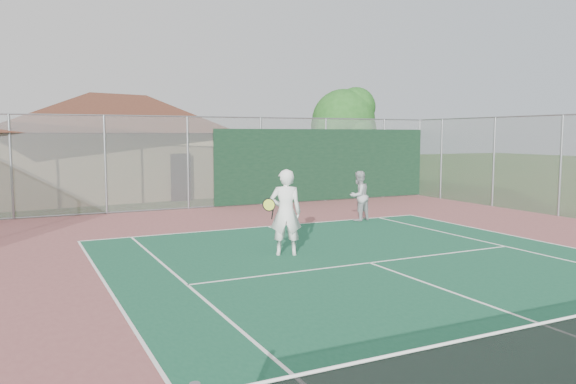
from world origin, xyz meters
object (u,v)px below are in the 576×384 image
at_px(player_white_front, 285,213).
at_px(player_grey_back, 359,196).
at_px(clubhouse, 118,135).
at_px(tree, 345,123).

distance_m(player_white_front, player_grey_back, 5.77).
xyz_separation_m(clubhouse, player_white_front, (1.16, -15.62, -1.78)).
height_order(clubhouse, player_grey_back, clubhouse).
bearing_deg(clubhouse, tree, -25.74).
bearing_deg(player_grey_back, tree, -136.52).
relative_size(player_white_front, player_grey_back, 1.24).
bearing_deg(tree, player_grey_back, -119.18).
distance_m(clubhouse, tree, 10.92).
bearing_deg(player_white_front, tree, -104.27).
height_order(tree, player_white_front, tree).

